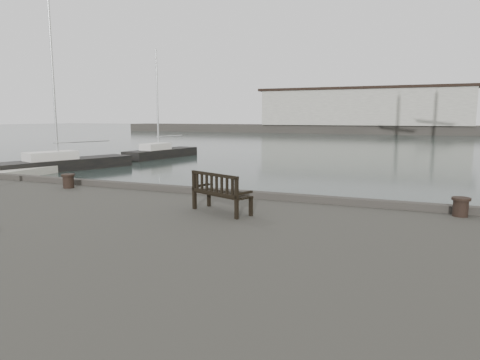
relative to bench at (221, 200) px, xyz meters
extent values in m
plane|color=black|center=(0.31, 2.24, -1.86)|extent=(400.00, 400.00, 0.00)
cube|color=beige|center=(-19.69, 12.24, -1.61)|extent=(2.00, 24.00, 0.50)
cube|color=#383530|center=(0.31, 94.24, -0.86)|extent=(140.00, 8.00, 2.00)
cube|color=beige|center=(-7.69, 94.24, 4.14)|extent=(46.00, 9.00, 8.00)
cube|color=black|center=(-7.69, 94.24, 8.44)|extent=(48.00, 9.50, 0.60)
cube|color=black|center=(0.01, 0.03, 0.15)|extent=(1.72, 1.16, 0.04)
cube|color=black|center=(-0.08, -0.19, 0.39)|extent=(1.52, 0.70, 0.49)
cube|color=black|center=(0.01, 0.03, -0.08)|extent=(1.59, 1.05, 0.45)
cylinder|color=black|center=(-6.09, 1.38, -0.07)|extent=(0.47, 0.47, 0.45)
cylinder|color=black|center=(5.31, 1.74, -0.08)|extent=(0.47, 0.47, 0.44)
cube|color=black|center=(-19.45, 14.74, -1.76)|extent=(5.47, 10.11, 1.40)
cube|color=silver|center=(-19.45, 14.74, -0.76)|extent=(2.61, 3.78, 0.60)
cylinder|color=#B2B5B7|center=(-19.45, 14.74, 4.86)|extent=(0.16, 0.16, 11.85)
cube|color=black|center=(-18.20, 25.74, -1.76)|extent=(3.46, 8.53, 1.40)
cube|color=silver|center=(-18.20, 25.74, -0.76)|extent=(1.89, 3.09, 0.60)
cylinder|color=#B2B5B7|center=(-18.20, 25.74, 3.55)|extent=(0.16, 0.16, 9.21)
camera|label=1|loc=(4.27, -9.16, 1.98)|focal=32.00mm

